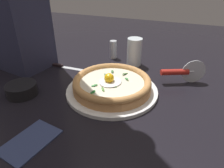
% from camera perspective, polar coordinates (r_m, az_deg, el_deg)
% --- Properties ---
extents(ground_plane, '(2.40, 2.40, 0.03)m').
position_cam_1_polar(ground_plane, '(0.69, 0.45, -5.65)').
color(ground_plane, black).
rests_on(ground_plane, ground).
extents(pizza_plate, '(0.32, 0.32, 0.01)m').
position_cam_1_polar(pizza_plate, '(0.72, -0.00, -1.80)').
color(pizza_plate, white).
rests_on(pizza_plate, ground).
extents(pizza, '(0.27, 0.27, 0.06)m').
position_cam_1_polar(pizza, '(0.70, -0.01, 0.15)').
color(pizza, tan).
rests_on(pizza, pizza_plate).
extents(side_bowl, '(0.10, 0.10, 0.04)m').
position_cam_1_polar(side_bowl, '(0.76, -23.73, -1.39)').
color(side_bowl, black).
rests_on(side_bowl, ground).
extents(pizza_cutter, '(0.08, 0.16, 0.09)m').
position_cam_1_polar(pizza_cutter, '(0.80, 18.53, 3.19)').
color(pizza_cutter, silver).
rests_on(pizza_cutter, ground).
extents(table_knife, '(0.02, 0.21, 0.01)m').
position_cam_1_polar(table_knife, '(0.93, -13.82, 4.84)').
color(table_knife, silver).
rests_on(table_knife, ground).
extents(drinking_glass, '(0.06, 0.06, 0.12)m').
position_cam_1_polar(drinking_glass, '(0.92, 6.18, 8.35)').
color(drinking_glass, silver).
rests_on(drinking_glass, ground).
extents(folded_napkin, '(0.15, 0.11, 0.01)m').
position_cam_1_polar(folded_napkin, '(0.57, -21.71, -14.36)').
color(folded_napkin, navy).
rests_on(folded_napkin, ground).
extents(pepper_shaker, '(0.03, 0.03, 0.08)m').
position_cam_1_polar(pepper_shaker, '(0.99, 0.35, 9.54)').
color(pepper_shaker, silver).
rests_on(pepper_shaker, ground).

